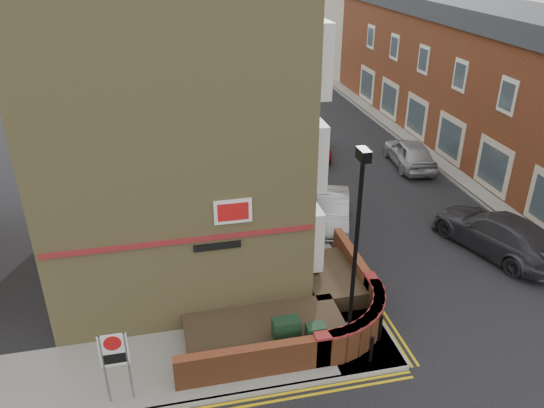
{
  "coord_description": "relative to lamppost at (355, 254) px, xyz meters",
  "views": [
    {
      "loc": [
        -3.33,
        -10.37,
        11.14
      ],
      "look_at": [
        -0.12,
        4.0,
        3.69
      ],
      "focal_mm": 35.0,
      "sensor_mm": 36.0,
      "label": 1
    }
  ],
  "objects": [
    {
      "name": "ground",
      "position": [
        -1.6,
        -1.2,
        -3.34
      ],
      "size": [
        120.0,
        120.0,
        0.0
      ],
      "primitive_type": "plane",
      "color": "black",
      "rests_on": "ground"
    },
    {
      "name": "pavement_corner",
      "position": [
        -5.1,
        0.3,
        -3.28
      ],
      "size": [
        13.0,
        3.0,
        0.12
      ],
      "primitive_type": "cube",
      "color": "gray",
      "rests_on": "ground"
    },
    {
      "name": "pavement_main",
      "position": [
        0.4,
        14.8,
        -3.28
      ],
      "size": [
        2.0,
        32.0,
        0.12
      ],
      "primitive_type": "cube",
      "color": "gray",
      "rests_on": "ground"
    },
    {
      "name": "pavement_far",
      "position": [
        11.4,
        11.8,
        -3.28
      ],
      "size": [
        4.0,
        40.0,
        0.12
      ],
      "primitive_type": "cube",
      "color": "gray",
      "rests_on": "ground"
    },
    {
      "name": "kerb_side",
      "position": [
        -5.1,
        -1.2,
        -3.28
      ],
      "size": [
        13.0,
        0.15,
        0.12
      ],
      "primitive_type": "cube",
      "color": "gray",
      "rests_on": "ground"
    },
    {
      "name": "kerb_main_near",
      "position": [
        1.4,
        14.8,
        -3.28
      ],
      "size": [
        0.15,
        32.0,
        0.12
      ],
      "primitive_type": "cube",
      "color": "gray",
      "rests_on": "ground"
    },
    {
      "name": "kerb_main_far",
      "position": [
        9.4,
        11.8,
        -3.28
      ],
      "size": [
        0.15,
        40.0,
        0.12
      ],
      "primitive_type": "cube",
      "color": "gray",
      "rests_on": "ground"
    },
    {
      "name": "yellow_lines_main",
      "position": [
        1.65,
        14.8,
        -3.34
      ],
      "size": [
        0.28,
        32.0,
        0.01
      ],
      "primitive_type": "cube",
      "color": "gold",
      "rests_on": "ground"
    },
    {
      "name": "corner_building",
      "position": [
        -4.44,
        6.8,
        2.88
      ],
      "size": [
        8.95,
        10.4,
        13.6
      ],
      "color": "#988551",
      "rests_on": "ground"
    },
    {
      "name": "garden_wall",
      "position": [
        -1.6,
        1.3,
        -3.34
      ],
      "size": [
        6.8,
        6.0,
        1.2
      ],
      "primitive_type": null,
      "color": "brown",
      "rests_on": "ground"
    },
    {
      "name": "lamppost",
      "position": [
        0.0,
        0.0,
        0.0
      ],
      "size": [
        0.25,
        0.5,
        6.3
      ],
      "color": "black",
      "rests_on": "pavement_corner"
    },
    {
      "name": "utility_cabinet_large",
      "position": [
        -1.9,
        0.1,
        -2.62
      ],
      "size": [
        0.8,
        0.45,
        1.2
      ],
      "primitive_type": "cube",
      "color": "black",
      "rests_on": "pavement_corner"
    },
    {
      "name": "utility_cabinet_small",
      "position": [
        -1.1,
        -0.2,
        -2.67
      ],
      "size": [
        0.55,
        0.4,
        1.1
      ],
      "primitive_type": "cube",
      "color": "black",
      "rests_on": "pavement_corner"
    },
    {
      "name": "bollard_near",
      "position": [
        0.4,
        -0.8,
        -2.77
      ],
      "size": [
        0.11,
        0.11,
        0.9
      ],
      "primitive_type": "cylinder",
      "color": "black",
      "rests_on": "pavement_corner"
    },
    {
      "name": "bollard_far",
      "position": [
        1.0,
        -0.0,
        -2.77
      ],
      "size": [
        0.11,
        0.11,
        0.9
      ],
      "primitive_type": "cylinder",
      "color": "black",
      "rests_on": "pavement_corner"
    },
    {
      "name": "zone_sign",
      "position": [
        -6.6,
        -0.7,
        -1.7
      ],
      "size": [
        0.72,
        0.07,
        2.2
      ],
      "color": "slate",
      "rests_on": "pavement_corner"
    },
    {
      "name": "far_terrace",
      "position": [
        12.9,
        15.8,
        0.7
      ],
      "size": [
        5.4,
        30.4,
        8.0
      ],
      "color": "brown",
      "rests_on": "ground"
    },
    {
      "name": "far_terrace_cream",
      "position": [
        12.9,
        36.8,
        0.71
      ],
      "size": [
        5.4,
        12.4,
        8.0
      ],
      "color": "beige",
      "rests_on": "ground"
    },
    {
      "name": "tree_near",
      "position": [
        0.4,
        12.85,
        1.36
      ],
      "size": [
        3.64,
        3.65,
        6.7
      ],
      "color": "#382B1E",
      "rests_on": "pavement_main"
    },
    {
      "name": "tree_mid",
      "position": [
        0.4,
        20.85,
        1.85
      ],
      "size": [
        4.03,
        4.03,
        7.42
      ],
      "color": "#382B1E",
      "rests_on": "pavement_main"
    },
    {
      "name": "tree_far",
      "position": [
        0.4,
        28.85,
        1.57
      ],
      "size": [
        3.81,
        3.81,
        7.0
      ],
      "color": "#382B1E",
      "rests_on": "pavement_main"
    },
    {
      "name": "traffic_light_assembly",
      "position": [
        0.8,
        23.8,
        -0.56
      ],
      "size": [
        0.2,
        0.16,
        4.2
      ],
      "color": "black",
      "rests_on": "pavement_main"
    },
    {
      "name": "silver_car_near",
      "position": [
        2.0,
        7.57,
        -2.69
      ],
      "size": [
        2.58,
        4.18,
        1.3
      ],
      "primitive_type": "imported",
      "rotation": [
        0.0,
        0.0,
        -0.33
      ],
      "color": "#9FA3A6",
      "rests_on": "ground"
    },
    {
      "name": "red_car_main",
      "position": [
        3.4,
        15.41,
        -2.75
      ],
      "size": [
        2.92,
        4.64,
        1.19
      ],
      "primitive_type": "imported",
      "rotation": [
        0.0,
        0.0,
        -0.23
      ],
      "color": "maroon",
      "rests_on": "ground"
    },
    {
      "name": "grey_car_far",
      "position": [
        7.6,
        4.04,
        -2.55
      ],
      "size": [
        3.74,
        5.88,
        1.59
      ],
      "primitive_type": "imported",
      "rotation": [
        0.0,
        0.0,
        3.44
      ],
      "color": "#2F2E34",
      "rests_on": "ground"
    },
    {
      "name": "silver_car_far",
      "position": [
        8.1,
        12.8,
        -2.6
      ],
      "size": [
        2.22,
        4.54,
        1.49
      ],
      "primitive_type": "imported",
      "rotation": [
        0.0,
        0.0,
        3.04
      ],
      "color": "#999CA0",
      "rests_on": "ground"
    }
  ]
}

